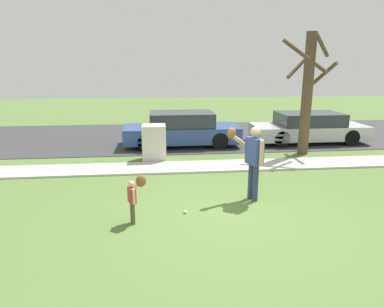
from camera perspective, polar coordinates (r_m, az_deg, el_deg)
ground_plane at (r=10.80m, az=2.94°, el=-2.43°), size 48.00×48.00×0.00m
sidewalk_strip at (r=10.89m, az=2.86°, el=-2.12°), size 36.00×1.20×0.06m
road_surface at (r=15.71m, az=0.10°, el=2.99°), size 36.00×6.80×0.02m
person_adult at (r=8.11m, az=9.99°, el=-0.40°), size 0.85×0.60×1.77m
person_child at (r=7.07m, az=-9.41°, el=-6.44°), size 0.41×0.47×0.97m
baseball at (r=7.58m, az=-1.15°, el=-9.65°), size 0.07×0.07×0.07m
utility_cabinet at (r=11.59m, az=-6.30°, el=1.77°), size 0.78×0.75×1.21m
street_tree_near at (r=12.80m, az=18.62°, el=9.87°), size 1.84×1.88×4.23m
parked_wagon_blue at (r=13.65m, az=-1.72°, el=4.02°), size 4.50×1.80×1.33m
parked_sedan_silver at (r=15.03m, az=18.77°, el=4.07°), size 4.60×1.80×1.23m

